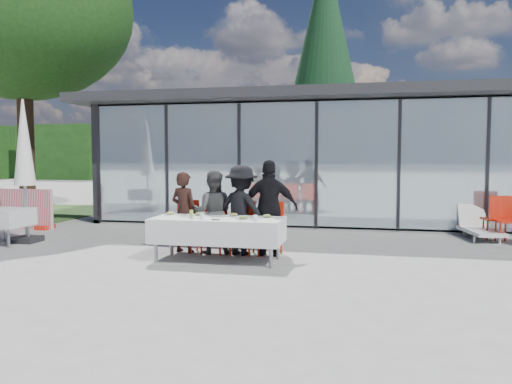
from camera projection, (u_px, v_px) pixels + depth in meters
ground at (234, 262)px, 8.58m from camera, size 90.00×90.00×0.00m
pavilion at (359, 146)px, 15.97m from camera, size 14.80×8.80×3.44m
treeline at (305, 152)px, 36.15m from camera, size 62.50×2.00×4.40m
dining_table at (218, 230)px, 8.62m from camera, size 2.26×0.96×0.75m
diner_a at (184, 212)px, 9.40m from camera, size 0.69×0.69×1.52m
diner_chair_a at (186, 223)px, 9.53m from camera, size 0.44×0.44×0.97m
diner_b at (213, 212)px, 9.28m from camera, size 0.87×0.87×1.55m
diner_chair_b at (215, 224)px, 9.41m from camera, size 0.44×0.44×0.97m
diner_c at (241, 210)px, 9.16m from camera, size 1.34×1.34×1.65m
diner_chair_c at (243, 225)px, 9.30m from camera, size 0.44×0.44×0.97m
diner_d at (270, 208)px, 9.05m from camera, size 1.08×1.08×1.75m
diner_chair_d at (271, 226)px, 9.18m from camera, size 0.44×0.44×0.97m
plate_a at (171, 214)px, 8.99m from camera, size 0.24×0.24×0.07m
plate_b at (199, 215)px, 8.87m from camera, size 0.24×0.24×0.07m
plate_c at (233, 215)px, 8.77m from camera, size 0.24×0.24×0.07m
plate_d at (267, 217)px, 8.54m from camera, size 0.24×0.24×0.07m
plate_extra at (244, 218)px, 8.32m from camera, size 0.24×0.24×0.07m
juice_bottle at (191, 214)px, 8.52m from camera, size 0.06×0.06×0.15m
drinking_glasses at (228, 217)px, 8.31m from camera, size 1.01×0.13×0.10m
folded_eyeglasses at (215, 220)px, 8.29m from camera, size 0.14×0.03×0.01m
spare_table_left at (6, 218)px, 10.22m from camera, size 0.86×0.86×0.74m
spare_chair_a at (506, 217)px, 10.55m from camera, size 0.50×0.50×0.97m
spare_chair_b at (497, 215)px, 10.77m from camera, size 0.53×0.53×0.97m
market_umbrella at (24, 151)px, 10.41m from camera, size 0.50×0.50×3.00m
lounger at (478, 227)px, 11.05m from camera, size 0.82×1.41×0.72m
deciduous_tree at (22, 9)px, 15.77m from camera, size 7.04×6.40×9.38m
conifer_tree at (325, 56)px, 20.73m from camera, size 4.00×4.00×10.50m
grass_patch at (28, 212)px, 16.22m from camera, size 5.00×5.00×0.02m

